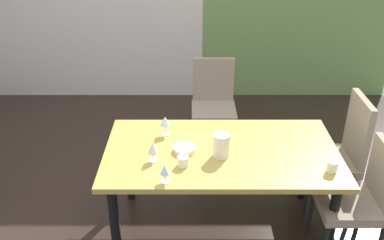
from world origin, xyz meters
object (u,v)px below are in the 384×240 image
wine_glass_corner (165,122)px  cup_rear (183,161)px  chair_right_near (360,195)px  wine_glass_front (152,148)px  wine_glass_center (164,170)px  chair_head_far (213,101)px  cup_left (331,166)px  chair_right_far (339,150)px  dining_table (221,159)px  serving_bowl_near_shelf (184,149)px  pitcher_east (221,145)px

wine_glass_corner → cup_rear: wine_glass_corner is taller
chair_right_near → wine_glass_front: bearing=85.0°
cup_rear → wine_glass_center: bearing=-120.7°
chair_head_far → wine_glass_front: bearing=70.6°
cup_left → chair_right_far: bearing=65.1°
dining_table → wine_glass_corner: 0.52m
chair_right_far → chair_head_far: bearing=44.8°
chair_right_far → wine_glass_corner: chair_right_far is taller
dining_table → chair_right_far: 1.02m
chair_right_far → cup_rear: (-1.26, -0.47, 0.21)m
wine_glass_front → wine_glass_center: bearing=-68.4°
serving_bowl_near_shelf → dining_table: bearing=3.4°
chair_right_near → cup_rear: chair_right_near is taller
chair_head_far → cup_rear: size_ratio=12.05×
cup_left → wine_glass_front: bearing=173.7°
chair_right_far → wine_glass_center: chair_right_far is taller
chair_right_far → wine_glass_front: (-1.47, -0.41, 0.28)m
chair_head_far → cup_left: bearing=115.3°
serving_bowl_near_shelf → cup_rear: bearing=-92.4°
wine_glass_front → cup_left: bearing=-6.3°
serving_bowl_near_shelf → cup_rear: 0.19m
chair_right_near → serving_bowl_near_shelf: (-1.24, 0.25, 0.23)m
dining_table → chair_head_far: chair_head_far is taller
wine_glass_center → cup_left: size_ratio=1.63×
chair_right_far → wine_glass_center: bearing=115.8°
chair_head_far → cup_left: chair_head_far is taller
dining_table → pitcher_east: (-0.01, -0.08, 0.17)m
pitcher_east → cup_left: bearing=-14.9°
chair_head_far → wine_glass_corner: (-0.42, -1.03, 0.31)m
serving_bowl_near_shelf → wine_glass_center: bearing=-107.7°
chair_right_far → wine_glass_front: size_ratio=6.85×
chair_right_far → wine_glass_center: (-1.37, -0.66, 0.27)m
chair_head_far → chair_right_far: bearing=134.8°
chair_head_far → chair_right_far: 1.39m
chair_right_near → pitcher_east: bearing=79.1°
dining_table → serving_bowl_near_shelf: serving_bowl_near_shelf is taller
chair_head_far → chair_right_near: bearing=122.4°
wine_glass_front → dining_table: bearing=16.1°
chair_head_far → cup_left: 1.71m
chair_right_far → wine_glass_center: size_ratio=7.70×
dining_table → serving_bowl_near_shelf: size_ratio=10.45×
chair_right_near → wine_glass_corner: (-1.39, 0.50, 0.32)m
chair_right_near → dining_table: bearing=74.5°
chair_right_far → cup_rear: bearing=110.6°
chair_right_near → pitcher_east: chair_right_near is taller
chair_head_far → wine_glass_center: 1.72m
wine_glass_center → chair_right_far: bearing=25.8°
wine_glass_corner → serving_bowl_near_shelf: 0.30m
wine_glass_center → wine_glass_corner: 0.62m
chair_right_far → cup_rear: chair_right_far is taller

